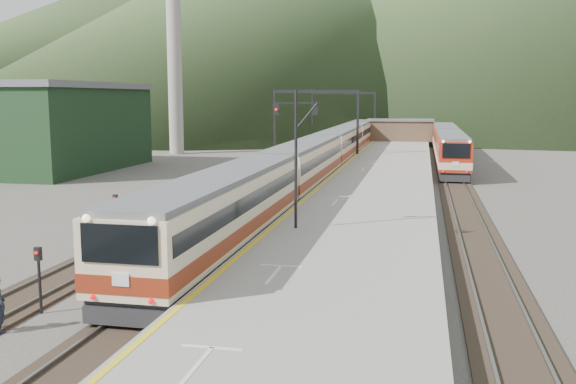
# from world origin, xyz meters

# --- Properties ---
(ground) EXTENTS (400.00, 400.00, 0.00)m
(ground) POSITION_xyz_m (0.00, 0.00, 0.00)
(ground) COLOR #47423D
(ground) RESTS_ON ground
(track_main) EXTENTS (2.60, 200.00, 0.23)m
(track_main) POSITION_xyz_m (0.00, 40.00, 0.07)
(track_main) COLOR black
(track_main) RESTS_ON ground
(track_far) EXTENTS (2.60, 200.00, 0.23)m
(track_far) POSITION_xyz_m (-5.00, 40.00, 0.07)
(track_far) COLOR black
(track_far) RESTS_ON ground
(track_second) EXTENTS (2.60, 200.00, 0.23)m
(track_second) POSITION_xyz_m (11.50, 40.00, 0.07)
(track_second) COLOR black
(track_second) RESTS_ON ground
(platform) EXTENTS (8.00, 100.00, 1.00)m
(platform) POSITION_xyz_m (5.60, 38.00, 0.50)
(platform) COLOR gray
(platform) RESTS_ON ground
(gantry_near) EXTENTS (9.55, 0.25, 8.00)m
(gantry_near) POSITION_xyz_m (-2.85, 55.00, 5.59)
(gantry_near) COLOR black
(gantry_near) RESTS_ON ground
(gantry_far) EXTENTS (9.55, 0.25, 8.00)m
(gantry_far) POSITION_xyz_m (-2.85, 80.00, 5.59)
(gantry_far) COLOR black
(gantry_far) RESTS_ON ground
(warehouse) EXTENTS (14.50, 20.50, 8.60)m
(warehouse) POSITION_xyz_m (-28.00, 42.00, 4.32)
(warehouse) COLOR black
(warehouse) RESTS_ON ground
(smokestack) EXTENTS (1.80, 1.80, 30.00)m
(smokestack) POSITION_xyz_m (-22.00, 62.00, 15.00)
(smokestack) COLOR #9E998E
(smokestack) RESTS_ON ground
(station_shed) EXTENTS (9.40, 4.40, 3.10)m
(station_shed) POSITION_xyz_m (5.60, 78.00, 2.57)
(station_shed) COLOR brown
(station_shed) RESTS_ON platform
(hill_a) EXTENTS (180.00, 180.00, 60.00)m
(hill_a) POSITION_xyz_m (-40.00, 190.00, 30.00)
(hill_a) COLOR #2C451E
(hill_a) RESTS_ON ground
(hill_b) EXTENTS (220.00, 220.00, 75.00)m
(hill_b) POSITION_xyz_m (30.00, 230.00, 37.50)
(hill_b) COLOR #2C451E
(hill_b) RESTS_ON ground
(hill_d) EXTENTS (200.00, 200.00, 55.00)m
(hill_d) POSITION_xyz_m (-120.00, 240.00, 27.50)
(hill_d) COLOR #2C451E
(hill_d) RESTS_ON ground
(main_train) EXTENTS (3.02, 82.70, 3.69)m
(main_train) POSITION_xyz_m (0.00, 43.34, 2.07)
(main_train) COLOR beige
(main_train) RESTS_ON track_main
(second_train) EXTENTS (2.69, 36.70, 3.29)m
(second_train) POSITION_xyz_m (11.50, 57.12, 1.87)
(second_train) COLOR #A92512
(second_train) RESTS_ON track_second
(signal_mast) EXTENTS (2.20, 0.36, 6.50)m
(signal_mast) POSITION_xyz_m (2.99, 14.08, 4.98)
(signal_mast) COLOR black
(signal_mast) RESTS_ON platform
(short_signal_a) EXTENTS (0.23, 0.18, 2.27)m
(short_signal_a) POSITION_xyz_m (-3.56, 3.21, 1.46)
(short_signal_a) COLOR black
(short_signal_a) RESTS_ON ground
(short_signal_b) EXTENTS (0.25, 0.20, 2.27)m
(short_signal_b) POSITION_xyz_m (-2.89, 31.48, 1.46)
(short_signal_b) COLOR black
(short_signal_b) RESTS_ON ground
(short_signal_c) EXTENTS (0.23, 0.17, 2.27)m
(short_signal_c) POSITION_xyz_m (-6.45, 14.41, 1.46)
(short_signal_c) COLOR black
(short_signal_c) RESTS_ON ground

